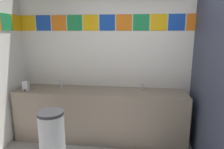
% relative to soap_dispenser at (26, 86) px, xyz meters
% --- Properties ---
extents(wall_back, '(4.41, 0.09, 2.88)m').
position_rel_soap_dispenser_xyz_m(wall_back, '(1.95, 0.47, 0.52)').
color(wall_back, white).
rests_on(wall_back, ground_plane).
extents(vanity_counter, '(2.76, 0.55, 0.84)m').
position_rel_soap_dispenser_xyz_m(vanity_counter, '(1.18, 0.16, -0.49)').
color(vanity_counter, gray).
rests_on(vanity_counter, ground_plane).
extents(faucet_left, '(0.04, 0.10, 0.14)m').
position_rel_soap_dispenser_xyz_m(faucet_left, '(0.49, 0.25, -0.03)').
color(faucet_left, silver).
rests_on(faucet_left, vanity_counter).
extents(faucet_right, '(0.04, 0.10, 0.14)m').
position_rel_soap_dispenser_xyz_m(faucet_right, '(1.87, 0.25, -0.03)').
color(faucet_right, silver).
rests_on(faucet_right, vanity_counter).
extents(soap_dispenser, '(0.09, 0.09, 0.16)m').
position_rel_soap_dispenser_xyz_m(soap_dispenser, '(0.00, 0.00, 0.00)').
color(soap_dispenser, '#B7BABF').
rests_on(soap_dispenser, vanity_counter).
extents(trash_bin, '(0.35, 0.35, 0.74)m').
position_rel_soap_dispenser_xyz_m(trash_bin, '(0.65, -0.54, -0.55)').
color(trash_bin, '#999EA3').
rests_on(trash_bin, ground_plane).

